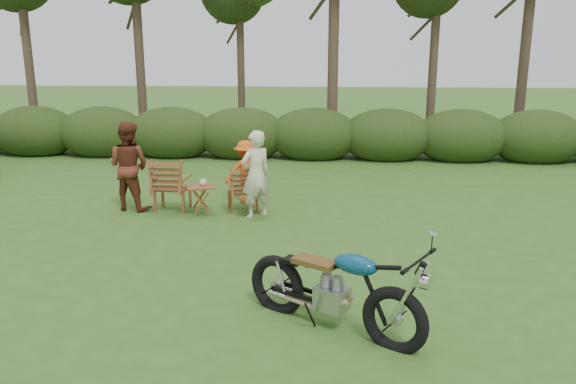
# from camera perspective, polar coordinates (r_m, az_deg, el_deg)

# --- Properties ---
(ground) EXTENTS (80.00, 80.00, 0.00)m
(ground) POSITION_cam_1_polar(r_m,az_deg,el_deg) (7.07, 0.24, -10.22)
(ground) COLOR #2D531B
(ground) RESTS_ON ground
(tree_line) EXTENTS (22.52, 11.62, 8.14)m
(tree_line) POSITION_cam_1_polar(r_m,az_deg,el_deg) (16.18, 4.69, 17.34)
(tree_line) COLOR #3B2B20
(tree_line) RESTS_ON ground
(motorcycle) EXTENTS (2.18, 1.76, 1.18)m
(motorcycle) POSITION_cam_1_polar(r_m,az_deg,el_deg) (6.30, 4.42, -13.49)
(motorcycle) COLOR #0B699B
(motorcycle) RESTS_ON ground
(lawn_chair_right) EXTENTS (0.73, 0.73, 0.85)m
(lawn_chair_right) POSITION_cam_1_polar(r_m,az_deg,el_deg) (10.59, -4.59, -1.84)
(lawn_chair_right) COLOR brown
(lawn_chair_right) RESTS_ON ground
(lawn_chair_left) EXTENTS (0.70, 0.70, 0.99)m
(lawn_chair_left) POSITION_cam_1_polar(r_m,az_deg,el_deg) (10.79, -11.57, -1.78)
(lawn_chair_left) COLOR #5A3216
(lawn_chair_left) RESTS_ON ground
(side_table) EXTENTS (0.63, 0.58, 0.53)m
(side_table) POSITION_cam_1_polar(r_m,az_deg,el_deg) (10.35, -8.84, -0.82)
(side_table) COLOR #5D3117
(side_table) RESTS_ON ground
(cup) EXTENTS (0.14, 0.14, 0.11)m
(cup) POSITION_cam_1_polar(r_m,az_deg,el_deg) (10.31, -8.64, 0.96)
(cup) COLOR beige
(cup) RESTS_ON side_table
(adult_a) EXTENTS (0.68, 0.65, 1.57)m
(adult_a) POSITION_cam_1_polar(r_m,az_deg,el_deg) (10.12, -3.22, -2.58)
(adult_a) COLOR beige
(adult_a) RESTS_ON ground
(adult_b) EXTENTS (0.94, 0.81, 1.66)m
(adult_b) POSITION_cam_1_polar(r_m,az_deg,el_deg) (11.04, -15.59, -1.67)
(adult_b) COLOR #5F291B
(adult_b) RESTS_ON ground
(child) EXTENTS (0.90, 0.71, 1.23)m
(child) POSITION_cam_1_polar(r_m,az_deg,el_deg) (11.15, -4.29, -1.00)
(child) COLOR #DA5114
(child) RESTS_ON ground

